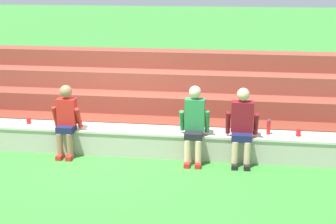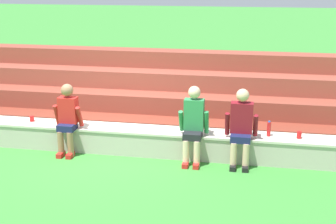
{
  "view_description": "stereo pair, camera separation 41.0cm",
  "coord_description": "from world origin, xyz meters",
  "px_view_note": "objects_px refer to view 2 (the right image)",
  "views": [
    {
      "loc": [
        2.25,
        -7.69,
        3.22
      ],
      "look_at": [
        1.17,
        0.25,
        0.82
      ],
      "focal_mm": 49.78,
      "sensor_mm": 36.0,
      "label": 1
    },
    {
      "loc": [
        2.65,
        -7.63,
        3.22
      ],
      "look_at": [
        1.17,
        0.25,
        0.82
      ],
      "focal_mm": 49.78,
      "sensor_mm": 36.0,
      "label": 2
    }
  ],
  "objects_px": {
    "plastic_cup_left_end": "(299,135)",
    "plastic_cup_right_end": "(32,119)",
    "person_center": "(241,125)",
    "person_far_left": "(67,117)",
    "water_bottle_mid_right": "(269,129)",
    "person_left_of_center": "(193,123)"
  },
  "relations": [
    {
      "from": "person_center",
      "to": "plastic_cup_left_end",
      "type": "height_order",
      "value": "person_center"
    },
    {
      "from": "person_center",
      "to": "person_far_left",
      "type": "bearing_deg",
      "value": -179.54
    },
    {
      "from": "person_far_left",
      "to": "person_left_of_center",
      "type": "distance_m",
      "value": 2.31
    },
    {
      "from": "person_left_of_center",
      "to": "person_far_left",
      "type": "bearing_deg",
      "value": -179.57
    },
    {
      "from": "person_center",
      "to": "plastic_cup_left_end",
      "type": "bearing_deg",
      "value": 13.59
    },
    {
      "from": "plastic_cup_right_end",
      "to": "water_bottle_mid_right",
      "type": "bearing_deg",
      "value": -0.18
    },
    {
      "from": "plastic_cup_right_end",
      "to": "plastic_cup_left_end",
      "type": "distance_m",
      "value": 4.98
    },
    {
      "from": "person_left_of_center",
      "to": "person_center",
      "type": "height_order",
      "value": "person_left_of_center"
    },
    {
      "from": "person_left_of_center",
      "to": "person_center",
      "type": "relative_size",
      "value": 1.01
    },
    {
      "from": "person_left_of_center",
      "to": "water_bottle_mid_right",
      "type": "height_order",
      "value": "person_left_of_center"
    },
    {
      "from": "person_far_left",
      "to": "plastic_cup_left_end",
      "type": "height_order",
      "value": "person_far_left"
    },
    {
      "from": "person_far_left",
      "to": "plastic_cup_right_end",
      "type": "relative_size",
      "value": 12.61
    },
    {
      "from": "person_center",
      "to": "person_left_of_center",
      "type": "bearing_deg",
      "value": -179.47
    },
    {
      "from": "person_left_of_center",
      "to": "plastic_cup_right_end",
      "type": "distance_m",
      "value": 3.19
    },
    {
      "from": "plastic_cup_right_end",
      "to": "plastic_cup_left_end",
      "type": "xyz_separation_m",
      "value": [
        4.98,
        -0.04,
        0.01
      ]
    },
    {
      "from": "person_far_left",
      "to": "water_bottle_mid_right",
      "type": "height_order",
      "value": "person_far_left"
    },
    {
      "from": "person_far_left",
      "to": "water_bottle_mid_right",
      "type": "relative_size",
      "value": 4.74
    },
    {
      "from": "person_center",
      "to": "water_bottle_mid_right",
      "type": "height_order",
      "value": "person_center"
    },
    {
      "from": "plastic_cup_left_end",
      "to": "person_far_left",
      "type": "bearing_deg",
      "value": -176.33
    },
    {
      "from": "person_left_of_center",
      "to": "plastic_cup_right_end",
      "type": "relative_size",
      "value": 13.13
    },
    {
      "from": "water_bottle_mid_right",
      "to": "plastic_cup_left_end",
      "type": "height_order",
      "value": "water_bottle_mid_right"
    },
    {
      "from": "plastic_cup_left_end",
      "to": "plastic_cup_right_end",
      "type": "bearing_deg",
      "value": 179.55
    }
  ]
}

